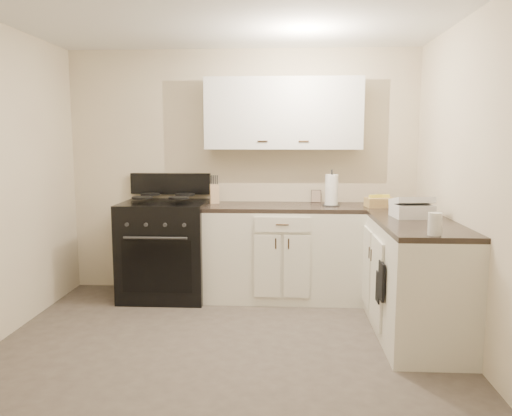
# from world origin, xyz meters

# --- Properties ---
(floor) EXTENTS (3.60, 3.60, 0.00)m
(floor) POSITION_xyz_m (0.00, 0.00, 0.00)
(floor) COLOR #473F38
(floor) RESTS_ON ground
(wall_back) EXTENTS (3.60, 0.00, 3.60)m
(wall_back) POSITION_xyz_m (0.00, 1.80, 1.25)
(wall_back) COLOR beige
(wall_back) RESTS_ON ground
(wall_right) EXTENTS (0.00, 3.60, 3.60)m
(wall_right) POSITION_xyz_m (1.80, 0.00, 1.25)
(wall_right) COLOR beige
(wall_right) RESTS_ON ground
(wall_front) EXTENTS (3.60, 0.00, 3.60)m
(wall_front) POSITION_xyz_m (0.00, -1.80, 1.25)
(wall_front) COLOR beige
(wall_front) RESTS_ON ground
(base_cabinets_back) EXTENTS (1.55, 0.60, 0.90)m
(base_cabinets_back) POSITION_xyz_m (0.43, 1.50, 0.45)
(base_cabinets_back) COLOR silver
(base_cabinets_back) RESTS_ON floor
(base_cabinets_right) EXTENTS (0.60, 1.90, 0.90)m
(base_cabinets_right) POSITION_xyz_m (1.50, 0.85, 0.45)
(base_cabinets_right) COLOR silver
(base_cabinets_right) RESTS_ON floor
(countertop_back) EXTENTS (1.55, 0.60, 0.04)m
(countertop_back) POSITION_xyz_m (0.43, 1.50, 0.92)
(countertop_back) COLOR black
(countertop_back) RESTS_ON base_cabinets_back
(countertop_right) EXTENTS (0.60, 1.90, 0.04)m
(countertop_right) POSITION_xyz_m (1.50, 0.85, 0.92)
(countertop_right) COLOR black
(countertop_right) RESTS_ON base_cabinets_right
(upper_cabinets) EXTENTS (1.55, 0.30, 0.70)m
(upper_cabinets) POSITION_xyz_m (0.43, 1.65, 1.84)
(upper_cabinets) COLOR silver
(upper_cabinets) RESTS_ON wall_back
(stove) EXTENTS (0.84, 0.72, 1.02)m
(stove) POSITION_xyz_m (-0.75, 1.48, 0.46)
(stove) COLOR black
(stove) RESTS_ON floor
(knife_block) EXTENTS (0.11, 0.10, 0.20)m
(knife_block) POSITION_xyz_m (-0.27, 1.62, 1.04)
(knife_block) COLOR tan
(knife_block) RESTS_ON countertop_back
(paper_towel) EXTENTS (0.13, 0.13, 0.31)m
(paper_towel) POSITION_xyz_m (0.90, 1.50, 1.09)
(paper_towel) COLOR white
(paper_towel) RESTS_ON countertop_back
(picture_frame) EXTENTS (0.10, 0.04, 0.13)m
(picture_frame) POSITION_xyz_m (0.77, 1.76, 1.00)
(picture_frame) COLOR black
(picture_frame) RESTS_ON countertop_back
(wicker_basket) EXTENTS (0.29, 0.21, 0.09)m
(wicker_basket) POSITION_xyz_m (1.36, 1.43, 0.98)
(wicker_basket) COLOR tan
(wicker_basket) RESTS_ON countertop_right
(countertop_grill) EXTENTS (0.33, 0.31, 0.11)m
(countertop_grill) POSITION_xyz_m (1.51, 0.79, 1.00)
(countertop_grill) COLOR silver
(countertop_grill) RESTS_ON countertop_right
(glass_jar) EXTENTS (0.12, 0.12, 0.15)m
(glass_jar) POSITION_xyz_m (1.46, 0.00, 1.02)
(glass_jar) COLOR silver
(glass_jar) RESTS_ON countertop_right
(oven_mitt_near) EXTENTS (0.02, 0.17, 0.29)m
(oven_mitt_near) POSITION_xyz_m (1.18, 0.30, 0.53)
(oven_mitt_near) COLOR black
(oven_mitt_near) RESTS_ON base_cabinets_right
(oven_mitt_far) EXTENTS (0.02, 0.14, 0.24)m
(oven_mitt_far) POSITION_xyz_m (1.18, 0.41, 0.44)
(oven_mitt_far) COLOR black
(oven_mitt_far) RESTS_ON base_cabinets_right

